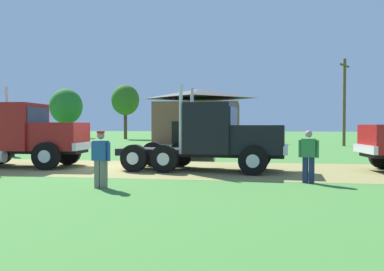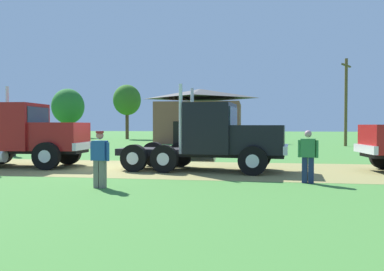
% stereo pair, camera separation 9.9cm
% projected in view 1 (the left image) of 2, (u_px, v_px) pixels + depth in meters
% --- Properties ---
extents(ground_plane, '(200.00, 200.00, 0.00)m').
position_uv_depth(ground_plane, '(109.00, 168.00, 16.94)').
color(ground_plane, '#407932').
extents(dirt_track, '(120.00, 6.47, 0.01)m').
position_uv_depth(dirt_track, '(109.00, 168.00, 16.94)').
color(dirt_track, olive).
rests_on(dirt_track, ground_plane).
extents(truck_foreground_white, '(7.01, 3.07, 3.43)m').
position_uv_depth(truck_foreground_white, '(218.00, 139.00, 15.77)').
color(truck_foreground_white, black).
rests_on(truck_foreground_white, ground_plane).
extents(truck_near_left, '(6.91, 2.92, 3.65)m').
position_uv_depth(truck_near_left, '(25.00, 136.00, 17.25)').
color(truck_near_left, black).
rests_on(truck_near_left, ground_plane).
extents(visitor_walking_mid, '(0.62, 0.36, 1.67)m').
position_uv_depth(visitor_walking_mid, '(309.00, 155.00, 12.45)').
color(visitor_walking_mid, '#33723F').
rests_on(visitor_walking_mid, ground_plane).
extents(visitor_by_barrel, '(0.61, 0.32, 1.66)m').
position_uv_depth(visitor_by_barrel, '(101.00, 157.00, 11.47)').
color(visitor_by_barrel, '#264C8C').
rests_on(visitor_by_barrel, ground_plane).
extents(visitor_far_side, '(0.38, 0.62, 1.79)m').
position_uv_depth(visitor_far_side, '(12.00, 140.00, 22.97)').
color(visitor_far_side, '#33723F').
rests_on(visitor_far_side, ground_plane).
extents(shed_building, '(8.88, 8.12, 5.65)m').
position_uv_depth(shed_building, '(199.00, 117.00, 41.40)').
color(shed_building, brown).
rests_on(shed_building, ground_plane).
extents(utility_pole_near, '(1.21, 1.98, 7.64)m').
position_uv_depth(utility_pole_near, '(344.00, 100.00, 34.37)').
color(utility_pole_near, brown).
rests_on(utility_pole_near, ground_plane).
extents(tree_left, '(4.64, 4.64, 7.12)m').
position_uv_depth(tree_left, '(66.00, 106.00, 56.80)').
color(tree_left, '#513823').
rests_on(tree_left, ground_plane).
extents(tree_mid, '(3.64, 3.64, 7.15)m').
position_uv_depth(tree_mid, '(125.00, 100.00, 51.56)').
color(tree_mid, '#513823').
rests_on(tree_mid, ground_plane).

